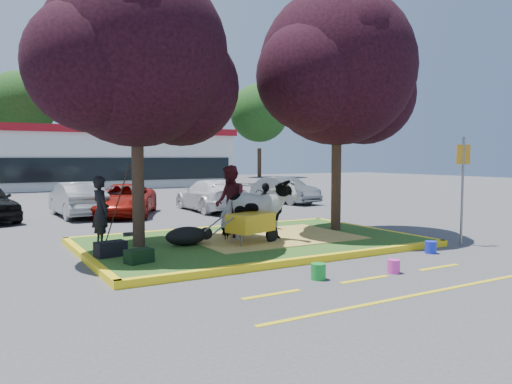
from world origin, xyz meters
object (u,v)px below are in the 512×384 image
bucket_blue (431,247)px  car_silver (77,199)px  cow (258,210)px  bucket_green (318,272)px  calf (186,236)px  handler (101,211)px  bucket_pink (394,266)px  wheelbarrow (251,223)px  sign_post (463,178)px

bucket_blue → car_silver: bearing=116.3°
cow → bucket_green: bearing=-169.1°
calf → handler: bearing=130.4°
calf → bucket_blue: size_ratio=3.62×
bucket_pink → car_silver: (-3.53, 12.62, 0.52)m
bucket_green → bucket_blue: bearing=10.3°
calf → bucket_pink: size_ratio=3.90×
handler → wheelbarrow: size_ratio=0.84×
wheelbarrow → bucket_pink: 3.68m
bucket_green → cow: bearing=78.0°
bucket_pink → bucket_blue: bucket_blue is taller
car_silver → bucket_pink: bearing=103.3°
wheelbarrow → bucket_green: wheelbarrow is taller
handler → sign_post: size_ratio=0.60×
calf → handler: handler is taller
car_silver → sign_post: bearing=120.8°
car_silver → cow: bearing=104.6°
cow → car_silver: cow is taller
bucket_green → bucket_pink: 1.60m
calf → sign_post: bearing=-43.7°
cow → bucket_green: cow is taller
calf → bucket_blue: (4.83, -3.05, -0.23)m
calf → bucket_pink: (2.62, -4.06, -0.24)m
cow → sign_post: size_ratio=0.67×
cow → sign_post: 5.24m
handler → sign_post: 8.95m
sign_post → bucket_pink: bearing=-143.8°
calf → bucket_blue: bearing=-53.3°
bucket_green → bucket_pink: (1.57, -0.32, -0.02)m
handler → bucket_blue: size_ratio=5.84×
calf → wheelbarrow: wheelbarrow is taller
bucket_pink → handler: bearing=131.1°
wheelbarrow → bucket_green: bearing=-115.8°
bucket_pink → bucket_blue: 2.43m
cow → wheelbarrow: bearing=152.5°
sign_post → bucket_blue: 2.25m
wheelbarrow → car_silver: bearing=84.7°
calf → car_silver: 8.61m
cow → car_silver: size_ratio=0.46×
cow → bucket_blue: cow is taller
cow → bucket_pink: bearing=-144.5°
wheelbarrow → bucket_pink: (1.22, -3.43, -0.53)m
calf → wheelbarrow: 1.57m
bucket_green → bucket_blue: 3.84m
calf → car_silver: (-0.91, 8.55, 0.28)m
bucket_green → car_silver: size_ratio=0.07×
cow → sign_post: sign_post is taller
cow → wheelbarrow: cow is taller
calf → sign_post: (6.40, -2.67, 1.34)m
handler → sign_post: (8.15, -3.62, 0.74)m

